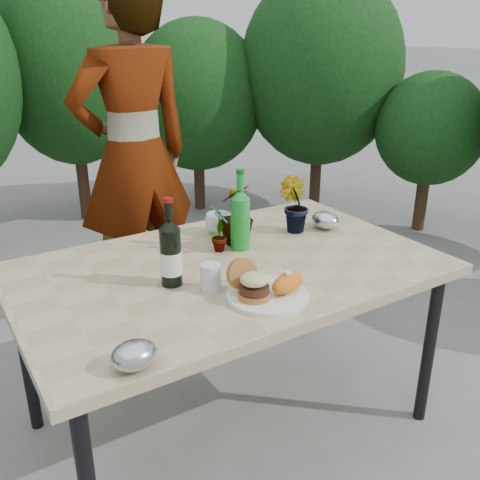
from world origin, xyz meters
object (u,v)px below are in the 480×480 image
patio_table (229,278)px  person (134,156)px  wine_bottle (171,254)px  dinner_plate (268,295)px

patio_table → person: 1.14m
wine_bottle → person: (0.33, 1.14, 0.08)m
dinner_plate → wine_bottle: size_ratio=0.87×
patio_table → dinner_plate: (-0.03, -0.30, 0.06)m
patio_table → wine_bottle: wine_bottle is taller
patio_table → dinner_plate: dinner_plate is taller
person → dinner_plate: bearing=81.7°
wine_bottle → person: size_ratio=0.17×
patio_table → person: bearing=86.3°
person → patio_table: bearing=82.0°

